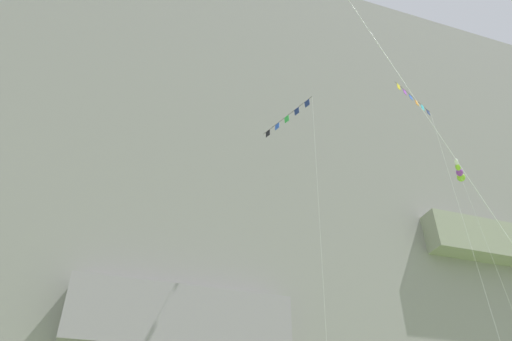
% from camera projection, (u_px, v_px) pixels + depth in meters
% --- Properties ---
extents(cliff_face, '(180.00, 28.99, 65.14)m').
position_uv_depth(cliff_face, '(173.00, 201.00, 57.99)').
color(cliff_face, gray).
rests_on(cliff_face, ground).
extents(kite_windsock_upper_left, '(2.39, 2.34, 20.64)m').
position_uv_depth(kite_windsock_upper_left, '(460.00, 174.00, 31.44)').
color(kite_windsock_upper_left, '#8CCC33').
rests_on(kite_windsock_upper_left, ground).
extents(kite_banner_upper_right, '(3.59, 2.75, 22.60)m').
position_uv_depth(kite_banner_upper_right, '(427.00, 135.00, 27.14)').
color(kite_banner_upper_right, black).
rests_on(kite_banner_upper_right, ground).
extents(kite_banner_front_field, '(2.36, 7.87, 30.90)m').
position_uv_depth(kite_banner_front_field, '(289.00, 128.00, 41.64)').
color(kite_banner_front_field, black).
rests_on(kite_banner_front_field, ground).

